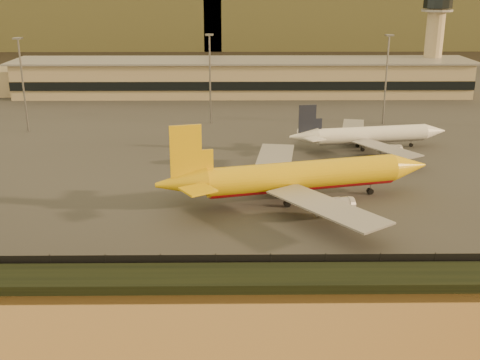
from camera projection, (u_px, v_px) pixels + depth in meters
name	position (u px, v px, depth m)	size (l,w,h in m)	color
ground	(254.00, 234.00, 100.18)	(900.00, 900.00, 0.00)	black
embankment	(258.00, 278.00, 83.84)	(320.00, 7.00, 1.40)	black
tarmac	(244.00, 112.00, 190.17)	(320.00, 220.00, 0.20)	#2D2D2D
perimeter_fence	(257.00, 261.00, 87.44)	(300.00, 0.05, 2.20)	black
terminal_building	(202.00, 78.00, 217.01)	(202.00, 25.00, 12.60)	tan
control_tower	(435.00, 32.00, 218.15)	(11.20, 11.20, 35.50)	tan
apron_light_masts	(299.00, 72.00, 166.40)	(152.20, 12.20, 25.40)	slate
dhl_cargo_jet	(298.00, 177.00, 112.82)	(53.18, 51.08, 16.04)	gold
white_narrowbody_jet	(369.00, 135.00, 148.06)	(40.51, 39.05, 11.67)	white
gse_vehicle_yellow	(270.00, 167.00, 131.53)	(4.27, 1.92, 1.92)	gold
gse_vehicle_white	(193.00, 159.00, 137.26)	(4.54, 2.04, 2.04)	white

